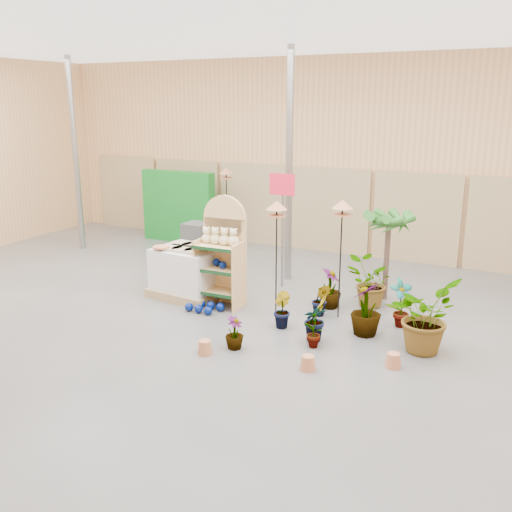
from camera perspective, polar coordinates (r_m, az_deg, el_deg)
The scene contains 23 objects.
room at distance 8.86m, azimuth -3.49°, elevation 6.93°, with size 15.20×12.10×4.70m.
display_shelf at distance 9.97m, azimuth -3.34°, elevation 0.06°, with size 0.83×0.54×1.94m.
teddy_bears at distance 9.80m, azimuth -3.51°, elevation 1.86°, with size 0.72×0.19×0.31m.
gazing_balls_shelf at distance 9.91m, azimuth -3.65°, elevation -0.76°, with size 0.71×0.24×0.14m.
gazing_balls_floor at distance 9.85m, azimuth -5.15°, elevation -5.12°, with size 0.63×0.39×0.15m.
pallet_stack at distance 10.55m, azimuth -6.70°, elevation -1.57°, with size 1.37×1.18×0.95m.
charcoal_planters at distance 12.24m, azimuth -5.91°, elevation 1.01°, with size 0.50×0.50×1.00m.
trellis_stock at distance 14.67m, azimuth -7.75°, elevation 4.92°, with size 2.00×0.30×1.80m, color #137021.
offer_sign at distance 10.74m, azimuth 2.65°, elevation 4.91°, with size 0.50×0.08×2.20m.
bird_table_front at distance 9.17m, azimuth 2.09°, elevation 4.68°, with size 0.34×0.34×1.95m.
bird_table_right at distance 9.19m, azimuth 8.63°, elevation 4.71°, with size 0.34×0.34×1.98m.
bird_table_back at distance 13.48m, azimuth -3.01°, elevation 8.22°, with size 0.34×0.34×1.99m.
palm at distance 10.32m, azimuth 13.15°, elevation 3.54°, with size 0.70×0.70×1.73m.
potted_plant_1 at distance 9.09m, azimuth 2.55°, elevation -5.38°, with size 0.32×0.26×0.58m, color #286821.
potted_plant_3 at distance 8.90m, azimuth 10.96°, elevation -5.23°, with size 0.47×0.47×0.84m, color #286821.
potted_plant_4 at distance 9.33m, azimuth 14.30°, elevation -4.60°, with size 0.42×0.28×0.80m, color #286821.
potted_plant_5 at distance 9.60m, azimuth 6.53°, elevation -4.37°, with size 0.31×0.25×0.57m, color #286821.
potted_plant_6 at distance 10.11m, azimuth 11.24°, elevation -2.64°, with size 0.79×0.68×0.88m, color #286821.
potted_plant_7 at distance 8.34m, azimuth -2.17°, elevation -7.68°, with size 0.27×0.27×0.49m, color #286821.
potted_plant_8 at distance 8.39m, azimuth 5.86°, elevation -6.99°, with size 0.34×0.23×0.65m, color #286821.
potted_plant_9 at distance 8.63m, azimuth 6.01°, elevation -6.24°, with size 0.38×0.30×0.69m, color #286821.
potted_plant_10 at distance 8.51m, azimuth 16.45°, elevation -5.74°, with size 0.96×0.83×1.07m, color #286821.
potted_plant_11 at distance 9.98m, azimuth 7.41°, elevation -3.23°, with size 0.39×0.39×0.70m, color #286821.
Camera 1 is at (4.45, -6.65, 3.49)m, focal length 40.00 mm.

